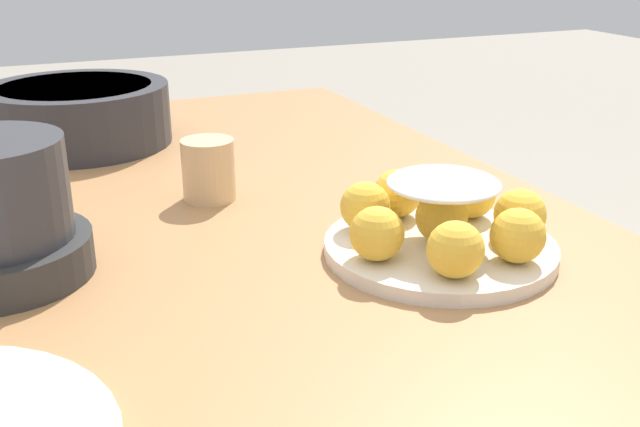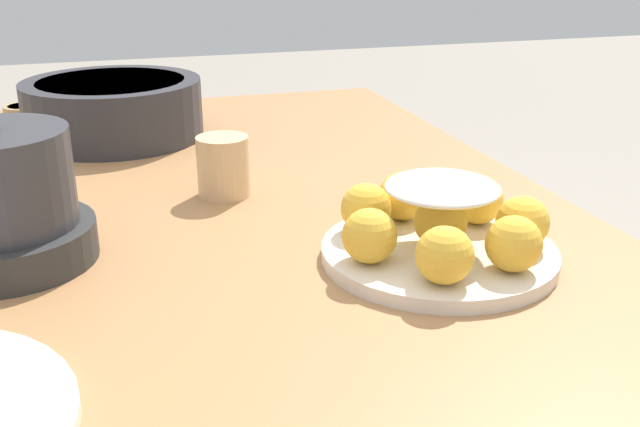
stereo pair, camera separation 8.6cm
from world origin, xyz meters
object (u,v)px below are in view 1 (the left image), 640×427
at_px(dining_table, 211,301).
at_px(cup_near, 209,170).
at_px(cake_plate, 442,225).
at_px(serving_bowl, 78,113).

xyz_separation_m(dining_table, cup_near, (0.13, -0.04, 0.13)).
distance_m(dining_table, cake_plate, 0.30).
bearing_deg(cup_near, dining_table, 163.12).
bearing_deg(serving_bowl, cup_near, -160.13).
distance_m(cake_plate, cup_near, 0.34).
height_order(cake_plate, serving_bowl, serving_bowl).
bearing_deg(cup_near, serving_bowl, 19.87).
bearing_deg(cup_near, cake_plate, -145.84).
height_order(dining_table, cake_plate, cake_plate).
relative_size(dining_table, cake_plate, 5.85).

